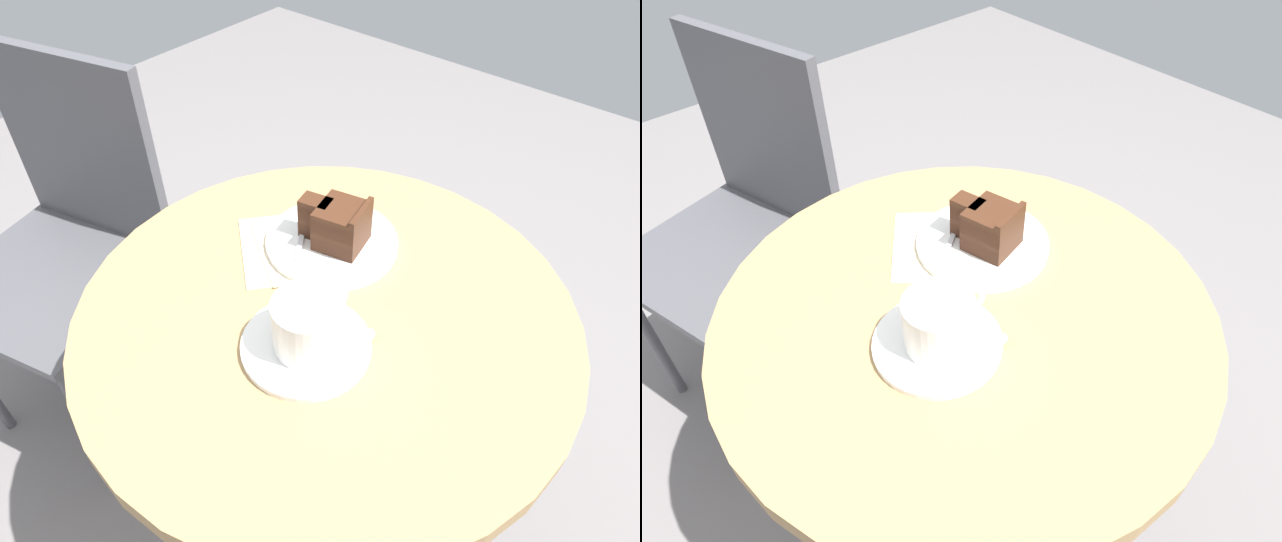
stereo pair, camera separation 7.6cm
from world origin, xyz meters
TOP-DOWN VIEW (x-y plane):
  - ground_plane at (0.00, 0.00)m, footprint 4.40×4.40m
  - cafe_table at (0.00, 0.00)m, footprint 0.67×0.67m
  - saucer at (-0.07, -0.03)m, footprint 0.16×0.16m
  - coffee_cup at (-0.07, -0.03)m, footprint 0.12×0.09m
  - teaspoon at (-0.01, -0.05)m, footprint 0.02×0.11m
  - cake_plate at (0.10, 0.07)m, footprint 0.20×0.20m
  - cake_slice at (0.10, 0.06)m, footprint 0.08×0.11m
  - fork at (0.10, 0.13)m, footprint 0.12×0.09m
  - napkin at (0.07, 0.11)m, footprint 0.23×0.22m
  - cafe_chair at (-0.04, 0.65)m, footprint 0.47×0.47m

SIDE VIEW (x-z plane):
  - ground_plane at x=0.00m, z-range -0.01..0.00m
  - cafe_chair at x=-0.04m, z-range 0.08..0.92m
  - cafe_table at x=0.00m, z-range 0.22..0.91m
  - napkin at x=0.07m, z-range 0.69..0.69m
  - saucer at x=-0.07m, z-range 0.69..0.69m
  - cake_plate at x=0.10m, z-range 0.69..0.70m
  - teaspoon at x=-0.01m, z-range 0.69..0.70m
  - fork at x=0.10m, z-range 0.70..0.70m
  - cake_slice at x=0.10m, z-range 0.69..0.77m
  - coffee_cup at x=-0.07m, z-range 0.70..0.77m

